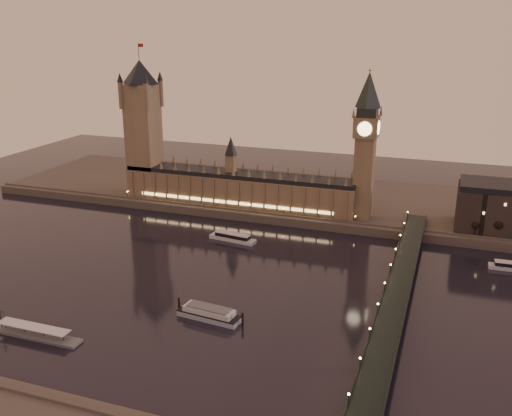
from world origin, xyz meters
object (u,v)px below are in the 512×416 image
Objects in this scene: moored_barge at (209,313)px; pontoon_pier at (36,334)px; cruise_boat_b at (512,266)px; cruise_boat_a at (233,237)px.

pontoon_pier is (-68.76, -42.48, -1.55)m from moored_barge.
moored_barge is 80.83m from pontoon_pier.
moored_barge is at bearing -144.36° from cruise_boat_b.
cruise_boat_a is 149.93m from pontoon_pier.
pontoon_pier reaches higher than cruise_boat_a.
pontoon_pier is at bearing -97.64° from cruise_boat_a.
cruise_boat_a is 105.83m from moored_barge.
moored_barge is at bearing 31.71° from pontoon_pier.
moored_barge is 0.80× the size of pontoon_pier.
pontoon_pier is at bearing -142.31° from moored_barge.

